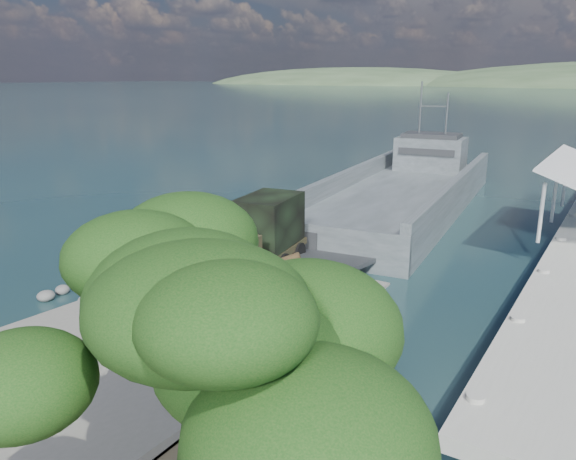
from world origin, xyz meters
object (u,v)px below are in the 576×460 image
object	(u,v)px
landing_craft	(400,200)
overhang_tree	(205,303)
soldier	(160,279)
military_truck	(256,241)

from	to	relation	value
landing_craft	overhang_tree	size ratio (longest dim) A/B	4.23
landing_craft	soldier	bearing A→B (deg)	-100.48
soldier	overhang_tree	size ratio (longest dim) A/B	0.24
military_truck	soldier	world-z (taller)	military_truck
landing_craft	military_truck	world-z (taller)	landing_craft
military_truck	overhang_tree	world-z (taller)	overhang_tree
military_truck	landing_craft	bearing A→B (deg)	81.70
overhang_tree	military_truck	bearing A→B (deg)	121.97
landing_craft	overhang_tree	bearing A→B (deg)	-81.15
landing_craft	overhang_tree	distance (m)	33.37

